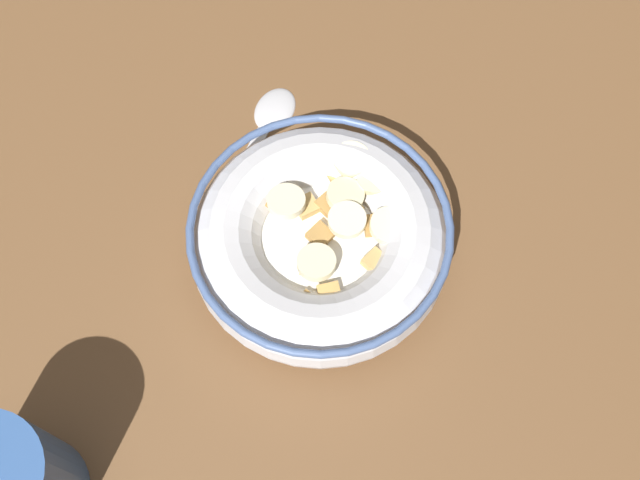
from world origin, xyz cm
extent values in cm
cube|color=brown|center=(0.00, 0.00, -1.00)|extent=(99.12, 99.12, 2.00)
cylinder|color=silver|center=(0.00, 0.00, 0.30)|extent=(10.41, 10.41, 0.60)
torus|color=silver|center=(0.00, 0.00, 2.68)|extent=(18.93, 18.93, 5.36)
torus|color=#4C6699|center=(0.00, 0.00, 5.06)|extent=(18.96, 18.96, 0.60)
cylinder|color=white|center=(0.00, 0.00, 3.18)|extent=(15.72, 15.72, 0.40)
cube|color=#AD7F42|center=(-3.99, 0.76, 3.74)|extent=(1.96, 2.01, 0.89)
cube|color=tan|center=(1.14, 4.45, 3.80)|extent=(1.79, 1.79, 0.72)
cube|color=tan|center=(4.95, -2.60, 3.89)|extent=(2.13, 2.16, 0.88)
cube|color=#B78947|center=(1.94, -5.26, 3.89)|extent=(2.17, 2.15, 0.81)
cube|color=tan|center=(0.31, -2.59, 3.76)|extent=(1.77, 1.73, 0.80)
cube|color=#B78947|center=(-1.76, 6.28, 3.65)|extent=(1.79, 1.75, 0.80)
cube|color=#AD7F42|center=(2.92, 4.50, 3.76)|extent=(2.04, 2.08, 0.87)
cube|color=tan|center=(-3.16, -3.85, 3.88)|extent=(2.02, 2.05, 0.85)
cube|color=#AD7F42|center=(-0.12, -0.03, 3.82)|extent=(2.07, 2.10, 0.84)
cube|color=#B78947|center=(-4.26, -2.40, 3.90)|extent=(1.90, 1.93, 0.82)
cube|color=tan|center=(1.42, 1.80, 3.68)|extent=(2.13, 2.15, 0.83)
cube|color=tan|center=(-5.05, -4.13, 3.68)|extent=(2.21, 2.22, 0.88)
cube|color=tan|center=(-2.82, 3.47, 3.88)|extent=(2.08, 2.05, 0.83)
cube|color=#AD7F42|center=(-1.57, -2.12, 3.76)|extent=(2.04, 2.08, 0.89)
cube|color=#AD7F42|center=(1.79, -3.87, 3.91)|extent=(2.18, 2.15, 0.87)
cube|color=tan|center=(-5.66, 1.66, 3.90)|extent=(1.95, 1.97, 0.77)
cube|color=tan|center=(2.05, 6.41, 3.80)|extent=(2.21, 2.21, 0.81)
cube|color=#B78947|center=(5.62, -0.15, 3.65)|extent=(1.91, 1.87, 0.80)
cube|color=tan|center=(-2.82, -1.16, 3.73)|extent=(2.01, 2.04, 0.83)
cube|color=#AD7F42|center=(-5.69, 3.60, 3.91)|extent=(1.82, 1.79, 0.78)
cylinder|color=beige|center=(-5.40, -2.37, 4.58)|extent=(3.06, 3.04, 0.76)
cylinder|color=#F9EFC6|center=(-2.09, 0.49, 4.72)|extent=(3.93, 3.94, 0.76)
cylinder|color=#F9EFC6|center=(1.40, -2.92, 5.00)|extent=(3.57, 3.58, 1.04)
cylinder|color=beige|center=(-2.81, -1.94, 4.55)|extent=(3.20, 3.15, 0.96)
cylinder|color=#F4EABC|center=(-4.72, 1.46, 4.41)|extent=(3.81, 3.83, 1.16)
cylinder|color=#F9EFC6|center=(-4.34, -4.33, 4.89)|extent=(3.86, 3.88, 0.98)
cylinder|color=#F4EABC|center=(1.18, 2.16, 4.65)|extent=(3.03, 3.06, 0.91)
ellipsoid|color=silver|center=(-1.70, -13.79, 0.40)|extent=(5.46, 5.43, 0.80)
cube|color=silver|center=(3.55, -8.74, 0.18)|extent=(7.96, 7.71, 0.36)
camera|label=1|loc=(8.93, 21.25, 53.68)|focal=42.93mm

